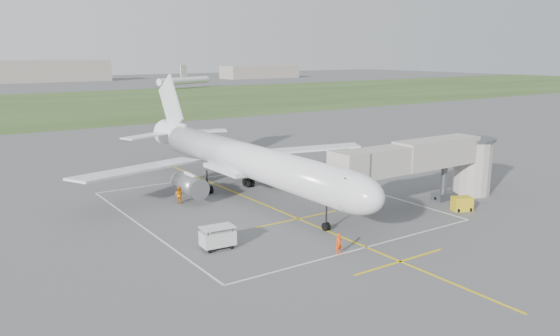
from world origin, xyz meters
TOP-DOWN VIEW (x-y plane):
  - ground at (0.00, 0.00)m, footprint 700.00×700.00m
  - grass_strip at (0.00, 130.00)m, footprint 700.00×120.00m
  - apron_markings at (0.00, -5.82)m, footprint 28.20×60.00m
  - airliner at (-0.00, 0.75)m, footprint 38.93×46.75m
  - jet_bridge at (15.72, -13.50)m, footprint 23.40×5.00m
  - gpu_unit at (16.16, -17.51)m, footprint 2.37×2.04m
  - baggage_cart at (-10.78, -13.01)m, footprint 2.97×1.94m
  - ramp_worker_nose at (-3.05, -19.91)m, footprint 0.68×0.47m
  - ramp_worker_wing at (-7.52, 2.29)m, footprint 1.17×1.19m
  - distant_aircraft at (1.28, 164.34)m, footprint 174.65×60.32m

SIDE VIEW (x-z plane):
  - ground at x=0.00m, z-range 0.00..0.00m
  - apron_markings at x=0.00m, z-range 0.00..0.01m
  - grass_strip at x=0.00m, z-range 0.00..0.02m
  - gpu_unit at x=16.16m, z-range -0.01..1.50m
  - ramp_worker_nose at x=-3.05m, z-range 0.00..1.80m
  - ramp_worker_wing at x=-7.52m, z-range 0.00..1.93m
  - baggage_cart at x=-10.78m, z-range 0.02..2.00m
  - distant_aircraft at x=1.28m, z-range -0.84..8.01m
  - airliner at x=0.00m, z-range -2.37..11.15m
  - jet_bridge at x=15.72m, z-range 1.14..8.34m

